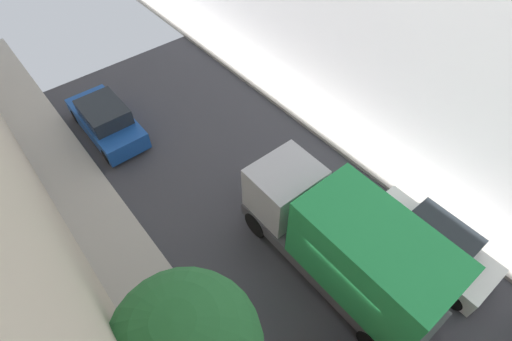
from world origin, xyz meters
The scene contains 5 objects.
ground centered at (0.00, 0.00, 0.00)m, with size 32.00×32.00×0.00m, color #38383D.
sidewalk_right centered at (5.00, 0.00, 0.07)m, with size 2.00×44.00×0.15m, color #A8A399.
parked_car_left_3 centered at (-2.70, 11.30, 0.72)m, with size 1.78×4.20×1.57m.
parked_car_right_2 centered at (2.70, -0.72, 0.72)m, with size 1.78×4.20×1.57m.
delivery_truck centered at (0.00, 0.69, 1.79)m, with size 2.26×6.60×3.38m.
Camera 1 is at (-5.53, -1.98, 11.51)m, focal length 26.95 mm.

